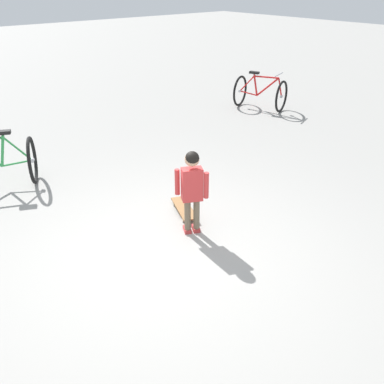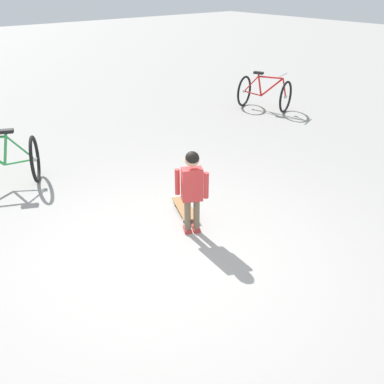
{
  "view_description": "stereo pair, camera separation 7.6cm",
  "coord_description": "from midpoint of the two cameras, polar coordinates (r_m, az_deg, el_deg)",
  "views": [
    {
      "loc": [
        -3.18,
        2.31,
        2.82
      ],
      "look_at": [
        0.19,
        -0.55,
        0.55
      ],
      "focal_mm": 39.88,
      "sensor_mm": 36.0,
      "label": 1
    },
    {
      "loc": [
        -3.23,
        2.25,
        2.82
      ],
      "look_at": [
        0.19,
        -0.55,
        0.55
      ],
      "focal_mm": 39.88,
      "sensor_mm": 36.0,
      "label": 2
    }
  ],
  "objects": [
    {
      "name": "ground_plane",
      "position": [
        4.84,
        -3.94,
        -8.53
      ],
      "size": [
        50.0,
        50.0,
        0.0
      ],
      "primitive_type": "plane",
      "color": "gray"
    },
    {
      "name": "child_person",
      "position": [
        4.92,
        -0.45,
        1.11
      ],
      "size": [
        0.35,
        0.28,
        1.06
      ],
      "color": "brown",
      "rests_on": "ground"
    },
    {
      "name": "skateboard",
      "position": [
        5.63,
        -1.46,
        -2.22
      ],
      "size": [
        0.66,
        0.42,
        0.07
      ],
      "color": "olive",
      "rests_on": "ground"
    },
    {
      "name": "bicycle_mid",
      "position": [
        10.19,
        8.91,
        13.0
      ],
      "size": [
        1.25,
        1.03,
        0.85
      ],
      "color": "black",
      "rests_on": "ground"
    }
  ]
}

